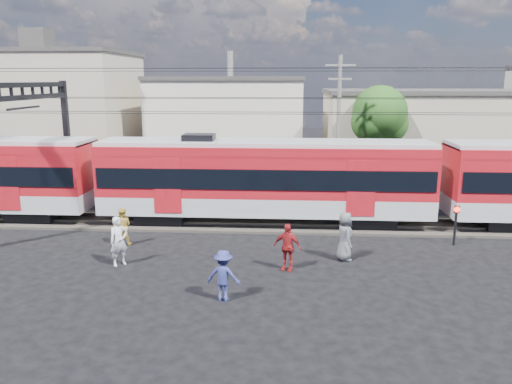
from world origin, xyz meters
TOP-DOWN VIEW (x-y plane):
  - ground at (0.00, 0.00)m, footprint 120.00×120.00m
  - track_bed at (0.00, 8.00)m, footprint 70.00×3.40m
  - rail_near at (0.00, 7.25)m, footprint 70.00×0.12m
  - rail_far at (0.00, 8.75)m, footprint 70.00×0.12m
  - commuter_train at (2.04, 8.00)m, footprint 50.30×3.08m
  - catenary at (-8.65, 8.00)m, footprint 70.00×9.30m
  - building_west at (-17.00, 24.00)m, footprint 14.28×10.20m
  - building_midwest at (-2.00, 27.00)m, footprint 12.24×12.24m
  - building_mideast at (14.00, 24.00)m, footprint 16.32×10.20m
  - utility_pole_mid at (6.00, 15.00)m, footprint 1.80×0.24m
  - tree_near at (9.19, 18.09)m, footprint 3.82×3.64m
  - pedestrian_a at (-3.52, 2.01)m, footprint 0.84×0.81m
  - pedestrian_b at (-4.20, 4.43)m, footprint 0.89×0.74m
  - pedestrian_c at (0.93, -0.91)m, footprint 1.20×0.83m
  - pedestrian_d at (2.97, 1.90)m, footprint 1.16×0.77m
  - pedestrian_e at (5.24, 3.14)m, footprint 0.84×1.08m
  - crossing_signal at (10.22, 5.28)m, footprint 0.26×0.26m

SIDE VIEW (x-z plane):
  - ground at x=0.00m, z-range 0.00..0.00m
  - track_bed at x=0.00m, z-range 0.00..0.12m
  - rail_near at x=0.00m, z-range 0.12..0.24m
  - rail_far at x=0.00m, z-range 0.12..0.24m
  - pedestrian_b at x=-4.20m, z-range 0.00..1.64m
  - pedestrian_c at x=0.93m, z-range 0.00..1.71m
  - pedestrian_d at x=2.97m, z-range 0.00..1.83m
  - pedestrian_a at x=-3.52m, z-range 0.00..1.94m
  - pedestrian_e at x=5.24m, z-range 0.00..1.96m
  - crossing_signal at x=10.22m, z-range 0.34..2.11m
  - commuter_train at x=2.04m, z-range 0.31..4.49m
  - building_mideast at x=14.00m, z-range 0.01..6.31m
  - building_midwest at x=-2.00m, z-range 0.01..7.31m
  - utility_pole_mid at x=6.00m, z-range 0.28..8.78m
  - building_west at x=-17.00m, z-range 0.01..9.31m
  - tree_near at x=9.19m, z-range 1.30..8.02m
  - catenary at x=-8.65m, z-range 1.38..8.89m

